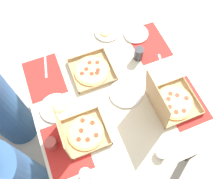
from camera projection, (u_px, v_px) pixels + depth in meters
ground_plane at (112, 123)px, 2.36m from camera, size 6.00×6.00×0.00m
dining_table at (112, 96)px, 1.80m from camera, size 1.24×1.15×0.73m
placemat_near_left at (184, 102)px, 1.66m from camera, size 0.36×0.26×0.00m
placemat_near_right at (148, 43)px, 1.90m from camera, size 0.36×0.26×0.00m
placemat_far_left at (66, 148)px, 1.52m from camera, size 0.36×0.26×0.00m
placemat_far_right at (44, 77)px, 1.75m from camera, size 0.36×0.26×0.00m
pizza_box_edge_far at (81, 133)px, 1.52m from camera, size 0.27×0.27×0.31m
pizza_box_corner_left at (171, 102)px, 1.61m from camera, size 0.30×0.34×0.33m
pizza_box_center at (92, 71)px, 1.77m from camera, size 0.30×0.30×0.04m
plate_middle at (56, 108)px, 1.63m from camera, size 0.22×0.22×0.03m
plate_near_left at (136, 34)px, 1.93m from camera, size 0.20×0.20×0.02m
plate_near_right at (126, 93)px, 1.69m from camera, size 0.23×0.23×0.02m
plate_far_right at (107, 32)px, 1.94m from camera, size 0.21×0.21×0.03m
cup_dark at (139, 54)px, 1.78m from camera, size 0.07×0.07×0.11m
cup_clear_left at (51, 144)px, 1.49m from camera, size 0.07×0.07×0.09m
cup_spare at (86, 175)px, 1.40m from camera, size 0.07×0.07×0.09m
condiment_bowl at (161, 153)px, 1.48m from camera, size 0.07×0.07×0.05m
fork_by_far_right at (46, 67)px, 1.79m from camera, size 0.19×0.05×0.00m
knife_by_far_left at (162, 66)px, 1.80m from camera, size 0.21×0.07×0.00m
diner_left_seat at (15, 178)px, 1.65m from camera, size 0.32×0.32×1.12m
diner_right_seat at (1, 108)px, 1.88m from camera, size 0.32×0.32×1.13m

